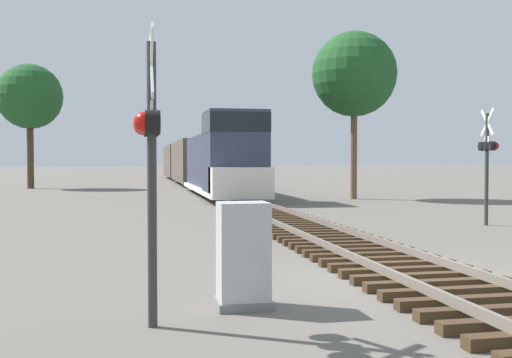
{
  "coord_description": "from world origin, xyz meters",
  "views": [
    {
      "loc": [
        -4.93,
        -9.95,
        2.14
      ],
      "look_at": [
        -1.71,
        5.91,
        1.63
      ],
      "focal_mm": 42.0,
      "sensor_mm": 36.0,
      "label": 1
    }
  ],
  "objects_px": {
    "crossing_signal_near": "(149,140)",
    "relay_cabinet": "(243,256)",
    "crossing_signal_far": "(488,152)",
    "freight_train": "(194,162)",
    "tree_far_right": "(354,75)",
    "tree_mid_background": "(30,97)"
  },
  "relations": [
    {
      "from": "crossing_signal_far",
      "to": "tree_far_right",
      "type": "bearing_deg",
      "value": 5.74
    },
    {
      "from": "crossing_signal_near",
      "to": "crossing_signal_far",
      "type": "bearing_deg",
      "value": 131.47
    },
    {
      "from": "tree_far_right",
      "to": "freight_train",
      "type": "bearing_deg",
      "value": 109.1
    },
    {
      "from": "crossing_signal_far",
      "to": "tree_far_right",
      "type": "distance_m",
      "value": 14.22
    },
    {
      "from": "crossing_signal_far",
      "to": "crossing_signal_near",
      "type": "bearing_deg",
      "value": 139.57
    },
    {
      "from": "crossing_signal_near",
      "to": "relay_cabinet",
      "type": "height_order",
      "value": "crossing_signal_near"
    },
    {
      "from": "crossing_signal_near",
      "to": "crossing_signal_far",
      "type": "height_order",
      "value": "crossing_signal_far"
    },
    {
      "from": "crossing_signal_far",
      "to": "tree_mid_background",
      "type": "distance_m",
      "value": 35.79
    },
    {
      "from": "freight_train",
      "to": "tree_mid_background",
      "type": "distance_m",
      "value": 14.0
    },
    {
      "from": "freight_train",
      "to": "crossing_signal_far",
      "type": "relative_size",
      "value": 12.87
    },
    {
      "from": "freight_train",
      "to": "crossing_signal_far",
      "type": "xyz_separation_m",
      "value": [
        6.41,
        -33.42,
        0.4
      ]
    },
    {
      "from": "tree_mid_background",
      "to": "freight_train",
      "type": "bearing_deg",
      "value": 15.28
    },
    {
      "from": "crossing_signal_near",
      "to": "relay_cabinet",
      "type": "xyz_separation_m",
      "value": [
        1.35,
        0.78,
        -1.64
      ]
    },
    {
      "from": "freight_train",
      "to": "tree_far_right",
      "type": "relative_size",
      "value": 5.38
    },
    {
      "from": "crossing_signal_far",
      "to": "relay_cabinet",
      "type": "distance_m",
      "value": 13.53
    },
    {
      "from": "crossing_signal_near",
      "to": "tree_far_right",
      "type": "relative_size",
      "value": 0.41
    },
    {
      "from": "tree_far_right",
      "to": "tree_mid_background",
      "type": "bearing_deg",
      "value": 139.91
    },
    {
      "from": "tree_far_right",
      "to": "crossing_signal_far",
      "type": "bearing_deg",
      "value": -92.06
    },
    {
      "from": "tree_far_right",
      "to": "relay_cabinet",
      "type": "bearing_deg",
      "value": -114.39
    },
    {
      "from": "crossing_signal_near",
      "to": "tree_far_right",
      "type": "height_order",
      "value": "tree_far_right"
    },
    {
      "from": "crossing_signal_far",
      "to": "relay_cabinet",
      "type": "xyz_separation_m",
      "value": [
        -9.8,
        -9.18,
        -1.64
      ]
    },
    {
      "from": "freight_train",
      "to": "crossing_signal_far",
      "type": "distance_m",
      "value": 34.03
    }
  ]
}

